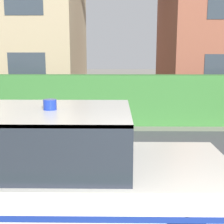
% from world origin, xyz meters
% --- Properties ---
extents(road_strip, '(28.00, 6.26, 0.01)m').
position_xyz_m(road_strip, '(0.00, 4.17, 0.01)').
color(road_strip, '#4C4C51').
rests_on(road_strip, ground).
extents(garden_hedge, '(10.32, 0.50, 1.57)m').
position_xyz_m(garden_hedge, '(-1.37, 8.17, 0.78)').
color(garden_hedge, '#3D7F38').
rests_on(garden_hedge, ground).
extents(police_car, '(3.97, 1.84, 1.67)m').
position_xyz_m(police_car, '(-1.48, 2.39, 0.74)').
color(police_car, black).
rests_on(police_car, road_strip).
extents(house_left, '(7.52, 6.81, 8.10)m').
position_xyz_m(house_left, '(-6.15, 13.37, 4.13)').
color(house_left, tan).
rests_on(house_left, ground).
extents(wheelie_bin, '(0.71, 0.74, 1.19)m').
position_xyz_m(wheelie_bin, '(1.74, 9.10, 0.60)').
color(wheelie_bin, '#474C8C').
rests_on(wheelie_bin, ground).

